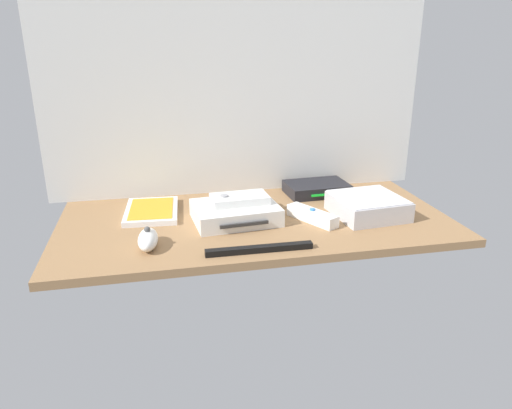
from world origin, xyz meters
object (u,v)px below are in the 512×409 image
remote_classic_pad (240,199)px  game_console (236,213)px  sensor_bar (259,249)px  remote_nunchuk (148,239)px  game_case (152,211)px  remote_wand (312,216)px  mini_computer (368,206)px  network_router (317,188)px

remote_classic_pad → game_console: bearing=-134.8°
game_console → sensor_bar: (2.04, -19.20, -1.50)cm
remote_nunchuk → game_case: bearing=92.5°
remote_wand → sensor_bar: size_ratio=0.61×
remote_classic_pad → sensor_bar: size_ratio=0.62×
remote_wand → sensor_bar: 22.78cm
remote_nunchuk → remote_classic_pad: remote_classic_pad is taller
remote_nunchuk → sensor_bar: remote_nunchuk is taller
mini_computer → remote_classic_pad: (-33.37, 4.59, 2.77)cm
remote_nunchuk → mini_computer: bearing=13.4°
mini_computer → game_console: bearing=174.9°
network_router → game_case: bearing=-175.1°
game_case → remote_wand: bearing=-15.8°
remote_wand → remote_nunchuk: remote_nunchuk is taller
mini_computer → remote_nunchuk: (-56.56, -8.76, -0.60)cm
sensor_bar → remote_classic_pad: bearing=92.7°
remote_wand → sensor_bar: bearing=-167.8°
sensor_bar → game_case: bearing=129.0°
sensor_bar → remote_wand: bearing=42.1°
game_case → remote_nunchuk: bearing=-88.5°
game_case → mini_computer: bearing=-9.7°
mini_computer → sensor_bar: size_ratio=0.77×
remote_nunchuk → remote_classic_pad: 26.97cm
remote_classic_pad → sensor_bar: remote_classic_pad is taller
remote_wand → game_console: bearing=138.5°
game_case → remote_classic_pad: 24.39cm
network_router → remote_wand: (-8.27, -20.91, -0.19)cm
remote_nunchuk → sensor_bar: bearing=-12.4°
network_router → remote_nunchuk: bearing=-152.9°
mini_computer → remote_nunchuk: mini_computer is taller
network_router → mini_computer: bearing=-72.9°
remote_nunchuk → network_router: bearing=34.8°
game_case → sensor_bar: size_ratio=0.83×
game_console → game_case: (-21.07, 10.01, -1.44)cm
mini_computer → remote_classic_pad: size_ratio=1.24×
mini_computer → sensor_bar: bearing=-153.7°
remote_wand → mini_computer: bearing=-25.4°
remote_classic_pad → game_case: bearing=155.5°
game_console → mini_computer: size_ratio=1.21×
game_console → remote_classic_pad: 3.78cm
game_case → remote_wand: 42.61cm
game_console → remote_classic_pad: size_ratio=1.50×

